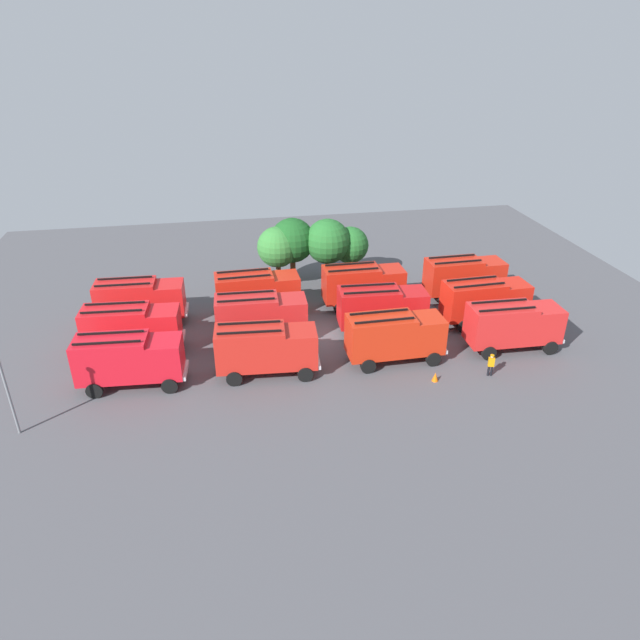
{
  "coord_description": "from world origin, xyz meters",
  "views": [
    {
      "loc": [
        -7.26,
        -39.6,
        22.04
      ],
      "look_at": [
        0.0,
        0.0,
        1.4
      ],
      "focal_mm": 32.18,
      "sensor_mm": 36.0,
      "label": 1
    }
  ],
  "objects_px": {
    "fire_truck_8": "(140,299)",
    "firefighter_1": "(374,309)",
    "fire_truck_6": "(382,307)",
    "fire_truck_4": "(131,327)",
    "traffic_cone_1": "(404,291)",
    "firefighter_0": "(251,286)",
    "fire_truck_9": "(257,291)",
    "tree_2": "(328,242)",
    "fire_truck_10": "(363,284)",
    "firefighter_2": "(491,364)",
    "fire_truck_2": "(395,335)",
    "fire_truck_3": "(513,324)",
    "lamppost": "(5,384)",
    "tree_1": "(292,241)",
    "tree_0": "(278,247)",
    "fire_truck_0": "(129,358)",
    "fire_truck_11": "(464,276)",
    "fire_truck_5": "(261,315)",
    "fire_truck_7": "(485,299)",
    "traffic_cone_0": "(435,377)",
    "fire_truck_1": "(266,348)"
  },
  "relations": [
    {
      "from": "fire_truck_8",
      "to": "firefighter_1",
      "type": "bearing_deg",
      "value": -6.13
    },
    {
      "from": "fire_truck_6",
      "to": "fire_truck_4",
      "type": "bearing_deg",
      "value": -177.21
    },
    {
      "from": "traffic_cone_1",
      "to": "firefighter_0",
      "type": "bearing_deg",
      "value": 171.51
    },
    {
      "from": "fire_truck_6",
      "to": "firefighter_0",
      "type": "bearing_deg",
      "value": 141.97
    },
    {
      "from": "fire_truck_9",
      "to": "firefighter_1",
      "type": "height_order",
      "value": "fire_truck_9"
    },
    {
      "from": "fire_truck_9",
      "to": "tree_2",
      "type": "xyz_separation_m",
      "value": [
        7.05,
        5.09,
        2.18
      ]
    },
    {
      "from": "fire_truck_10",
      "to": "firefighter_2",
      "type": "bearing_deg",
      "value": -63.91
    },
    {
      "from": "fire_truck_2",
      "to": "fire_truck_3",
      "type": "bearing_deg",
      "value": -0.45
    },
    {
      "from": "traffic_cone_1",
      "to": "lamppost",
      "type": "bearing_deg",
      "value": -152.53
    },
    {
      "from": "fire_truck_2",
      "to": "tree_1",
      "type": "bearing_deg",
      "value": 107.68
    },
    {
      "from": "tree_0",
      "to": "fire_truck_6",
      "type": "bearing_deg",
      "value": -55.61
    },
    {
      "from": "fire_truck_0",
      "to": "fire_truck_10",
      "type": "relative_size",
      "value": 1.02
    },
    {
      "from": "fire_truck_3",
      "to": "traffic_cone_1",
      "type": "distance_m",
      "value": 12.27
    },
    {
      "from": "fire_truck_11",
      "to": "tree_0",
      "type": "xyz_separation_m",
      "value": [
        -16.12,
        5.46,
        1.79
      ]
    },
    {
      "from": "fire_truck_6",
      "to": "lamppost",
      "type": "height_order",
      "value": "lamppost"
    },
    {
      "from": "fire_truck_5",
      "to": "tree_1",
      "type": "relative_size",
      "value": 1.13
    },
    {
      "from": "fire_truck_5",
      "to": "firefighter_1",
      "type": "xyz_separation_m",
      "value": [
        9.65,
        1.81,
        -1.18
      ]
    },
    {
      "from": "fire_truck_7",
      "to": "firefighter_1",
      "type": "xyz_separation_m",
      "value": [
        -8.68,
        2.29,
        -1.18
      ]
    },
    {
      "from": "fire_truck_11",
      "to": "traffic_cone_1",
      "type": "distance_m",
      "value": 5.52
    },
    {
      "from": "fire_truck_0",
      "to": "firefighter_0",
      "type": "distance_m",
      "value": 16.08
    },
    {
      "from": "fire_truck_0",
      "to": "tree_2",
      "type": "relative_size",
      "value": 1.14
    },
    {
      "from": "fire_truck_4",
      "to": "fire_truck_8",
      "type": "distance_m",
      "value": 4.87
    },
    {
      "from": "fire_truck_3",
      "to": "fire_truck_9",
      "type": "relative_size",
      "value": 1.0
    },
    {
      "from": "fire_truck_3",
      "to": "traffic_cone_1",
      "type": "bearing_deg",
      "value": 114.7
    },
    {
      "from": "firefighter_2",
      "to": "traffic_cone_0",
      "type": "relative_size",
      "value": 2.58
    },
    {
      "from": "fire_truck_0",
      "to": "tree_2",
      "type": "xyz_separation_m",
      "value": [
        16.48,
        14.59,
        2.18
      ]
    },
    {
      "from": "firefighter_2",
      "to": "fire_truck_2",
      "type": "bearing_deg",
      "value": 78.93
    },
    {
      "from": "fire_truck_0",
      "to": "firefighter_0",
      "type": "xyz_separation_m",
      "value": [
        9.15,
        13.17,
        -1.15
      ]
    },
    {
      "from": "fire_truck_6",
      "to": "fire_truck_7",
      "type": "distance_m",
      "value": 8.71
    },
    {
      "from": "fire_truck_11",
      "to": "tree_0",
      "type": "height_order",
      "value": "tree_0"
    },
    {
      "from": "fire_truck_6",
      "to": "traffic_cone_1",
      "type": "height_order",
      "value": "fire_truck_6"
    },
    {
      "from": "fire_truck_5",
      "to": "traffic_cone_1",
      "type": "height_order",
      "value": "fire_truck_5"
    },
    {
      "from": "fire_truck_10",
      "to": "tree_0",
      "type": "distance_m",
      "value": 8.94
    },
    {
      "from": "fire_truck_5",
      "to": "lamppost",
      "type": "distance_m",
      "value": 18.1
    },
    {
      "from": "fire_truck_1",
      "to": "fire_truck_5",
      "type": "xyz_separation_m",
      "value": [
        0.11,
        5.17,
        0.0
      ]
    },
    {
      "from": "fire_truck_5",
      "to": "lamppost",
      "type": "bearing_deg",
      "value": -147.71
    },
    {
      "from": "fire_truck_1",
      "to": "lamppost",
      "type": "xyz_separation_m",
      "value": [
        -15.49,
        -3.91,
        1.36
      ]
    },
    {
      "from": "firefighter_0",
      "to": "traffic_cone_1",
      "type": "bearing_deg",
      "value": -125.66
    },
    {
      "from": "fire_truck_10",
      "to": "tree_2",
      "type": "bearing_deg",
      "value": 112.42
    },
    {
      "from": "fire_truck_5",
      "to": "firefighter_2",
      "type": "distance_m",
      "value": 17.49
    },
    {
      "from": "fire_truck_0",
      "to": "fire_truck_3",
      "type": "distance_m",
      "value": 27.85
    },
    {
      "from": "tree_2",
      "to": "fire_truck_0",
      "type": "bearing_deg",
      "value": -138.48
    },
    {
      "from": "fire_truck_3",
      "to": "fire_truck_10",
      "type": "relative_size",
      "value": 1.01
    },
    {
      "from": "traffic_cone_1",
      "to": "fire_truck_7",
      "type": "bearing_deg",
      "value": -55.09
    },
    {
      "from": "fire_truck_7",
      "to": "fire_truck_11",
      "type": "relative_size",
      "value": 1.0
    },
    {
      "from": "fire_truck_6",
      "to": "tree_0",
      "type": "height_order",
      "value": "tree_0"
    },
    {
      "from": "fire_truck_6",
      "to": "fire_truck_11",
      "type": "bearing_deg",
      "value": 31.43
    },
    {
      "from": "fire_truck_1",
      "to": "traffic_cone_0",
      "type": "relative_size",
      "value": 11.29
    },
    {
      "from": "fire_truck_8",
      "to": "tree_1",
      "type": "bearing_deg",
      "value": 25.82
    },
    {
      "from": "fire_truck_3",
      "to": "lamppost",
      "type": "height_order",
      "value": "lamppost"
    }
  ]
}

